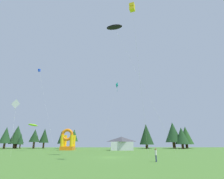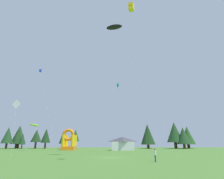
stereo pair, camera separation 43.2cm
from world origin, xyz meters
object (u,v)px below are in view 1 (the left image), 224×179
inflatable_orange_dome (68,142)px  kite_white_diamond (16,105)px  kite_blue_box (39,71)px  festival_tent (122,143)px  person_near_camera (156,154)px  kite_lime_parafoil (33,125)px  kite_yellow_box (132,8)px  kite_black_parafoil (114,27)px  kite_teal_diamond (117,86)px

inflatable_orange_dome → kite_white_diamond: bearing=-101.9°
kite_blue_box → kite_white_diamond: kite_blue_box is taller
kite_white_diamond → festival_tent: (22.45, 23.36, -7.59)m
inflatable_orange_dome → festival_tent: inflatable_orange_dome is taller
kite_white_diamond → festival_tent: size_ratio=1.50×
person_near_camera → kite_blue_box: bearing=71.7°
kite_lime_parafoil → kite_yellow_box: bearing=-50.7°
person_near_camera → inflatable_orange_dome: bearing=58.9°
kite_black_parafoil → person_near_camera: kite_black_parafoil is taller
kite_teal_diamond → person_near_camera: (3.53, -31.89, -19.43)m
kite_yellow_box → festival_tent: size_ratio=3.35×
kite_lime_parafoil → person_near_camera: (29.25, -30.53, -6.40)m
person_near_camera → inflatable_orange_dome: 40.47m
kite_yellow_box → inflatable_orange_dome: bearing=114.3°
kite_black_parafoil → inflatable_orange_dome: size_ratio=3.96×
inflatable_orange_dome → festival_tent: 17.29m
kite_blue_box → kite_teal_diamond: kite_blue_box is taller
kite_yellow_box → inflatable_orange_dome: size_ratio=3.49×
kite_white_diamond → person_near_camera: kite_white_diamond is taller
person_near_camera → festival_tent: 34.06m
kite_lime_parafoil → kite_white_diamond: (4.51, -19.93, 2.23)m
kite_yellow_box → kite_teal_diamond: bearing=91.5°
inflatable_orange_dome → kite_blue_box: bearing=-179.4°
inflatable_orange_dome → kite_teal_diamond: bearing=-12.5°
festival_tent → kite_white_diamond: bearing=-133.9°
kite_blue_box → kite_white_diamond: bearing=-75.0°
kite_black_parafoil → inflatable_orange_dome: 39.02m
person_near_camera → kite_black_parafoil: bearing=64.8°
festival_tent → inflatable_orange_dome: bearing=175.1°
kite_yellow_box → inflatable_orange_dome: kite_yellow_box is taller
kite_blue_box → festival_tent: bearing=-2.6°
kite_yellow_box → kite_white_diamond: kite_yellow_box is taller
kite_teal_diamond → festival_tent: bearing=59.0°
kite_blue_box → kite_black_parafoil: bearing=-46.8°
kite_blue_box → person_near_camera: kite_blue_box is taller
kite_lime_parafoil → kite_teal_diamond: kite_teal_diamond is taller
kite_teal_diamond → person_near_camera: size_ratio=12.62×
kite_yellow_box → person_near_camera: 21.58m
kite_white_diamond → inflatable_orange_dome: (5.23, 24.82, -7.25)m
kite_lime_parafoil → kite_blue_box: 20.26m
kite_blue_box → inflatable_orange_dome: (11.84, 0.13, -24.59)m
festival_tent → person_near_camera: bearing=-86.2°
kite_black_parafoil → person_near_camera: (5.15, -7.43, -24.47)m
kite_blue_box → kite_yellow_box: (28.68, -37.20, -4.65)m
kite_lime_parafoil → kite_yellow_box: kite_yellow_box is taller
kite_yellow_box → festival_tent: kite_yellow_box is taller
kite_lime_parafoil → person_near_camera: kite_lime_parafoil is taller
inflatable_orange_dome → person_near_camera: bearing=-61.2°
kite_yellow_box → inflatable_orange_dome: 45.55m
person_near_camera → festival_tent: bearing=33.9°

